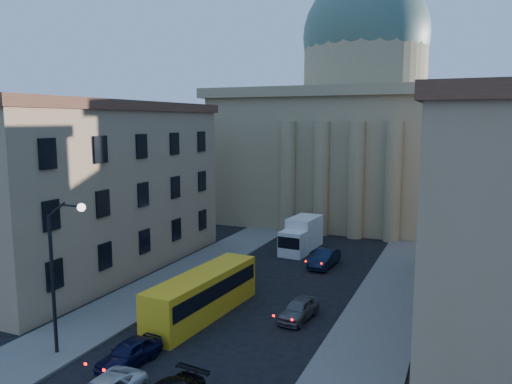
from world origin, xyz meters
TOP-DOWN VIEW (x-y plane):
  - sidewalk_left at (-8.50, 18.00)m, footprint 5.00×60.00m
  - sidewalk_right at (8.50, 18.00)m, footprint 5.00×60.00m
  - church at (0.00, 55.47)m, footprint 68.02×28.76m
  - building_left at (-17.00, 22.00)m, footprint 11.60×26.60m
  - street_lamp at (-6.97, 8.00)m, footprint 2.62×0.44m
  - car_left_near at (-2.95, 8.61)m, footprint 2.07×4.23m
  - car_right_far at (3.50, 18.14)m, footprint 2.04×4.21m
  - car_right_distant at (1.86, 30.52)m, footprint 2.00×4.82m
  - city_bus at (-2.64, 16.21)m, footprint 3.20×10.72m
  - box_truck at (-1.73, 34.80)m, footprint 2.86×6.30m

SIDE VIEW (x-z plane):
  - sidewalk_left at x=-8.50m, z-range 0.00..0.15m
  - sidewalk_right at x=8.50m, z-range 0.00..0.15m
  - car_right_far at x=3.50m, z-range 0.00..1.38m
  - car_left_near at x=-2.95m, z-range 0.00..1.39m
  - car_right_distant at x=1.86m, z-range 0.00..1.55m
  - box_truck at x=-1.73m, z-range -0.09..3.28m
  - city_bus at x=-2.64m, z-range 0.11..3.09m
  - street_lamp at x=-6.97m, z-range 0.87..9.70m
  - building_left at x=-17.00m, z-range 0.07..14.77m
  - church at x=0.00m, z-range -6.42..30.18m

